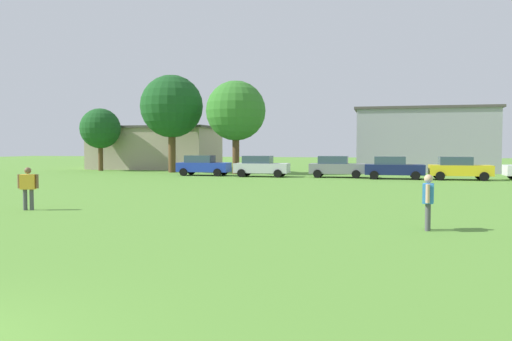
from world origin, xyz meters
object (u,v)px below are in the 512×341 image
at_px(bystander_near_trees, 28,185).
at_px(parked_car_blue_0, 203,165).
at_px(parked_car_navy_3, 393,167).
at_px(parked_car_yellow_4, 459,168).
at_px(tree_far_left, 100,129).
at_px(tree_far_right, 236,111).
at_px(parked_car_silver_1, 261,166).
at_px(adult_bystander, 428,197).
at_px(tree_center, 172,107).
at_px(parked_car_gray_2, 336,167).

xyz_separation_m(bystander_near_trees, parked_car_blue_0, (-1.27, 23.62, -0.12)).
height_order(parked_car_navy_3, parked_car_yellow_4, same).
height_order(tree_far_left, tree_far_right, tree_far_right).
xyz_separation_m(tree_far_left, tree_far_right, (14.73, -2.53, 1.34)).
bearing_deg(parked_car_silver_1, adult_bystander, -66.60).
relative_size(parked_car_silver_1, tree_far_right, 0.52).
relative_size(adult_bystander, tree_far_right, 0.20).
bearing_deg(parked_car_blue_0, parked_car_yellow_4, -2.86).
bearing_deg(adult_bystander, tree_center, -138.09).
distance_m(adult_bystander, parked_car_gray_2, 25.41).
relative_size(parked_car_blue_0, parked_car_silver_1, 1.00).
xyz_separation_m(parked_car_silver_1, parked_car_gray_2, (5.95, 0.46, 0.00)).
xyz_separation_m(adult_bystander, bystander_near_trees, (-14.42, 1.42, 0.01)).
bearing_deg(parked_car_yellow_4, tree_far_right, 166.90).
height_order(parked_car_gray_2, parked_car_yellow_4, same).
relative_size(parked_car_gray_2, parked_car_yellow_4, 1.00).
relative_size(parked_car_gray_2, tree_far_right, 0.52).
bearing_deg(bystander_near_trees, adult_bystander, -23.72).
distance_m(parked_car_blue_0, parked_car_yellow_4, 19.93).
distance_m(parked_car_yellow_4, tree_far_left, 33.53).
relative_size(tree_far_left, tree_center, 0.69).
relative_size(adult_bystander, parked_car_yellow_4, 0.38).
height_order(adult_bystander, parked_car_silver_1, parked_car_silver_1).
xyz_separation_m(tree_far_left, tree_center, (8.22, -1.41, 1.92)).
height_order(tree_center, tree_far_right, tree_center).
bearing_deg(bystander_near_trees, parked_car_silver_1, 62.56).
height_order(bystander_near_trees, parked_car_gray_2, parked_car_gray_2).
height_order(parked_car_blue_0, parked_car_gray_2, same).
bearing_deg(bystander_near_trees, parked_car_blue_0, 75.00).
bearing_deg(parked_car_navy_3, parked_car_silver_1, 177.75).
relative_size(bystander_near_trees, parked_car_blue_0, 0.38).
distance_m(parked_car_silver_1, parked_car_yellow_4, 14.84).
relative_size(parked_car_gray_2, tree_center, 0.47).
height_order(parked_car_silver_1, tree_center, tree_center).
bearing_deg(tree_center, tree_far_right, -9.81).
height_order(bystander_near_trees, parked_car_yellow_4, parked_car_yellow_4).
bearing_deg(tree_far_right, tree_center, 170.19).
height_order(parked_car_silver_1, parked_car_yellow_4, same).
xyz_separation_m(bystander_near_trees, parked_car_silver_1, (3.81, 23.10, -0.12)).
bearing_deg(tree_far_right, bystander_near_trees, -91.46).
relative_size(adult_bystander, tree_center, 0.18).
height_order(parked_car_silver_1, parked_car_gray_2, same).
distance_m(adult_bystander, parked_car_navy_3, 24.12).
distance_m(parked_car_blue_0, tree_center, 8.18).
bearing_deg(adult_bystander, parked_car_gray_2, -162.11).
bearing_deg(parked_car_gray_2, parked_car_navy_3, -11.42).
xyz_separation_m(adult_bystander, parked_car_blue_0, (-15.69, 25.04, -0.11)).
distance_m(tree_center, tree_far_right, 6.63).
distance_m(parked_car_blue_0, tree_far_left, 14.39).
height_order(adult_bystander, tree_center, tree_center).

